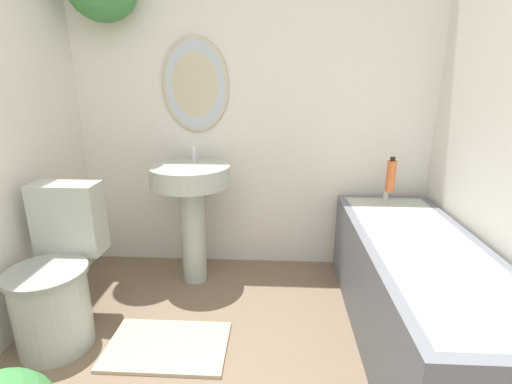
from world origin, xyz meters
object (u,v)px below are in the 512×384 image
object	(u,v)px
toilet	(57,282)
bathtub	(418,292)
shampoo_bottle	(391,176)
pedestal_sink	(191,197)

from	to	relation	value
toilet	bathtub	xyz separation A→B (m)	(1.88, 0.07, -0.04)
bathtub	shampoo_bottle	size ratio (longest dim) A/B	7.07
toilet	pedestal_sink	xyz separation A→B (m)	(0.58, 0.64, 0.27)
pedestal_sink	bathtub	xyz separation A→B (m)	(1.30, -0.57, -0.31)
pedestal_sink	shampoo_bottle	bearing A→B (deg)	4.35
pedestal_sink	shampoo_bottle	world-z (taller)	pedestal_sink
pedestal_sink	bathtub	bearing A→B (deg)	-23.55
bathtub	shampoo_bottle	bearing A→B (deg)	89.60
pedestal_sink	shampoo_bottle	xyz separation A→B (m)	(1.30, 0.10, 0.14)
bathtub	shampoo_bottle	xyz separation A→B (m)	(0.00, 0.67, 0.45)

